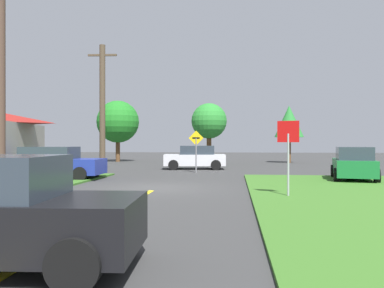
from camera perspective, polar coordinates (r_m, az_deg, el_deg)
The scene contains 12 objects.
ground_plane at distance 15.83m, azimuth -5.18°, elevation -6.40°, with size 120.00×120.00×0.00m, color #363636.
lane_stripe_center at distance 8.24m, azimuth -16.56°, elevation -12.44°, with size 0.20×14.00×0.01m, color yellow.
stop_sign at distance 13.12m, azimuth 13.91°, elevation -0.02°, with size 0.69×0.20×2.53m.
car_approaching_junction at distance 26.86m, azimuth 0.48°, elevation -2.00°, with size 4.34×2.30×1.62m.
car_on_crossroad at distance 20.04m, azimuth 22.58°, elevation -2.74°, with size 2.46×4.06×1.62m.
parked_car_near_building at distance 20.61m, azimuth -19.42°, elevation -2.63°, with size 4.61×2.30×1.62m.
utility_pole_near at distance 14.44m, azimuth -26.21°, elevation 8.36°, with size 1.80×0.29×7.49m.
utility_pole_mid at distance 24.86m, azimuth -12.99°, elevation 5.27°, with size 1.80×0.36×7.89m.
direction_sign at distance 23.61m, azimuth 0.60°, elevation -0.37°, with size 0.91×0.08×2.56m.
oak_tree_left at distance 33.62m, azimuth 2.51°, elevation 3.33°, with size 3.06×3.06×5.24m.
pine_tree_center at distance 38.56m, azimuth -10.81°, elevation 3.21°, with size 4.09×4.09×5.93m.
oak_tree_right at distance 36.72m, azimuth 14.02°, elevation 3.19°, with size 2.63×2.63×5.24m.
Camera 1 is at (3.12, -15.41, 1.80)m, focal length 36.42 mm.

